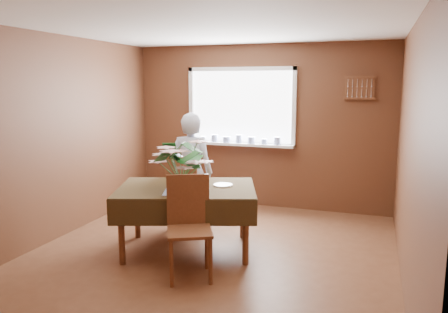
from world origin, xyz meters
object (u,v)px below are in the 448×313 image
(chair_far, at_px, (184,190))
(chair_near, at_px, (189,222))
(dining_table, at_px, (187,195))
(seated_woman, at_px, (191,172))
(flower_bouquet, at_px, (180,160))

(chair_far, distance_m, chair_near, 1.39)
(dining_table, height_order, chair_far, chair_far)
(dining_table, xyz_separation_m, chair_near, (0.28, -0.59, -0.11))
(chair_far, height_order, seated_woman, seated_woman)
(chair_far, distance_m, seated_woman, 0.26)
(chair_far, height_order, chair_near, chair_near)
(chair_near, xyz_separation_m, flower_bouquet, (-0.27, 0.41, 0.54))
(seated_woman, distance_m, flower_bouquet, 0.93)
(chair_near, relative_size, flower_bouquet, 1.67)
(chair_near, height_order, flower_bouquet, flower_bouquet)
(dining_table, relative_size, flower_bouquet, 2.98)
(chair_far, relative_size, flower_bouquet, 1.64)
(seated_woman, bearing_deg, chair_far, -1.41)
(dining_table, bearing_deg, flower_bouquet, -105.65)
(flower_bouquet, bearing_deg, seated_woman, 105.68)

